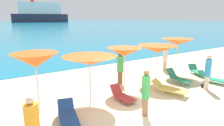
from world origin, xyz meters
name	(u,v)px	position (x,y,z in m)	size (l,w,h in m)	color
ground_plane	(59,67)	(0.00, 10.00, -0.15)	(50.00, 100.00, 0.30)	beige
umbrella_1	(35,60)	(-3.28, 2.49, 2.12)	(1.86, 1.86, 2.39)	silver
umbrella_2	(90,61)	(-1.16, 2.26, 1.90)	(2.45, 2.45, 2.09)	silver
umbrella_3	(125,52)	(1.09, 2.80, 1.97)	(1.80, 1.80, 2.19)	silver
umbrella_4	(157,49)	(3.42, 2.82, 1.93)	(2.32, 2.32, 2.14)	silver
umbrella_5	(177,42)	(5.71, 3.25, 2.14)	(2.10, 2.10, 2.34)	silver
lounge_chair_0	(178,77)	(4.28, 1.91, 0.32)	(0.61, 1.59, 0.73)	#268C66
lounge_chair_1	(198,71)	(6.81, 2.31, 0.24)	(1.12, 1.66, 0.57)	#268C66
lounge_chair_2	(122,95)	(0.13, 1.69, 0.25)	(0.57, 1.36, 0.63)	#A53333
lounge_chair_3	(169,88)	(2.49, 1.05, 0.30)	(1.12, 1.80, 0.60)	#D8BF4C
lounge_chair_5	(68,115)	(-2.59, 1.27, 0.25)	(0.98, 1.73, 0.59)	#1E478C
lounge_chair_6	(211,78)	(5.99, 0.91, 0.27)	(0.79, 1.55, 0.61)	#268C66
beachgoer_0	(120,67)	(1.49, 3.72, 0.94)	(0.37, 0.37, 1.79)	brown
beachgoer_1	(146,91)	(0.03, 0.08, 0.97)	(0.30, 0.30, 1.80)	#A3704C
beachgoer_2	(32,126)	(-4.01, 0.01, 0.90)	(0.37, 0.37, 1.72)	beige
beachgoer_3	(165,59)	(5.80, 4.25, 0.86)	(0.35, 0.35, 1.64)	#DBAA84
beachgoer_4	(208,71)	(4.67, 0.41, 0.98)	(0.31, 0.31, 1.83)	beige
beach_ball	(203,85)	(4.77, 0.65, 0.13)	(0.25, 0.25, 0.25)	#26262D
cooler_box	(66,106)	(-2.31, 2.19, 0.17)	(0.50, 0.36, 0.34)	white
cruise_ship	(40,14)	(45.92, 197.98, 8.29)	(52.45, 16.67, 21.68)	#262D47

